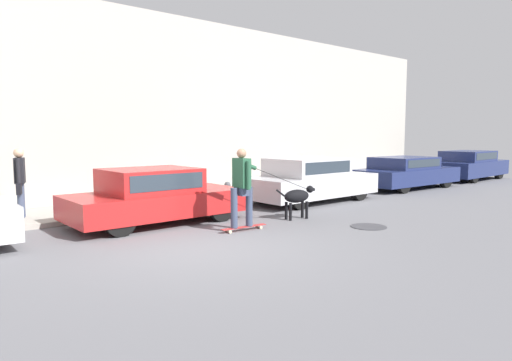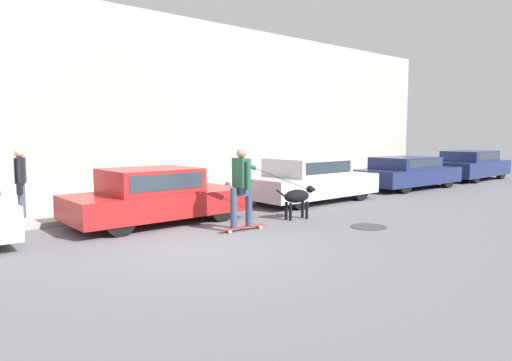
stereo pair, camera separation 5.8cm
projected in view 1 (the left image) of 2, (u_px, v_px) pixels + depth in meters
name	position (u px, v px, depth m)	size (l,w,h in m)	color
ground_plane	(202.00, 247.00, 8.18)	(36.00, 36.00, 0.00)	slate
back_wall	(78.00, 104.00, 12.42)	(32.00, 0.30, 5.67)	#ADA89E
sidewalk_curb	(100.00, 211.00, 11.72)	(30.00, 2.25, 0.11)	#A39E93
parked_car_1	(155.00, 197.00, 10.32)	(3.98, 1.81, 1.26)	black
parked_car_2	(310.00, 180.00, 13.62)	(4.30, 1.89, 1.32)	black
parked_car_3	(406.00, 173.00, 17.02)	(4.52, 1.99, 1.18)	black
parked_car_4	(469.00, 165.00, 20.32)	(4.47, 1.91, 1.29)	black
dog	(298.00, 197.00, 10.84)	(1.10, 0.42, 0.78)	black
skateboarder	(242.00, 184.00, 9.46)	(2.71, 0.59, 1.72)	beige
pedestrian_with_bag	(20.00, 179.00, 10.37)	(0.34, 0.68, 1.59)	#3D4760
manhole_cover	(369.00, 227.00, 9.95)	(0.78, 0.78, 0.01)	#38383D
fire_hydrant	(228.00, 194.00, 12.62)	(0.18, 0.18, 0.72)	#4C5156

